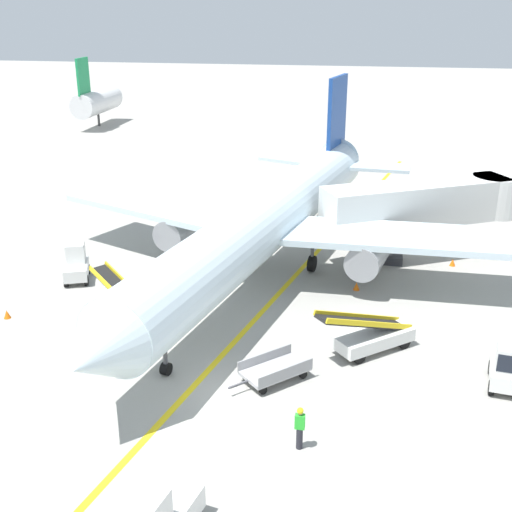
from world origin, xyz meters
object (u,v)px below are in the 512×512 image
Objects in this scene: airliner at (269,219)px; baggage_tug_by_cargo_door at (507,368)px; jet_bridge at (437,202)px; safety_cone_tail_area at (453,262)px; safety_cone_wingtip_left at (393,258)px; belt_loader_forward_hold at (133,314)px; belt_loader_aft_hold at (372,335)px; baggage_tug_near_wing at (76,264)px; safety_cone_nose_left at (356,286)px; ground_crew_marshaller at (300,427)px; baggage_cart_loaded at (275,370)px; safety_cone_wingtip_right at (7,314)px.

airliner is 13.70× the size of baggage_tug_by_cargo_door.
jet_bridge reaches higher than safety_cone_tail_area.
airliner is 79.71× the size of safety_cone_wingtip_left.
belt_loader_forward_hold and belt_loader_aft_hold have the same top height.
safety_cone_nose_left is (15.97, 1.35, -0.71)m from baggage_tug_near_wing.
jet_bridge reaches higher than ground_crew_marshaller.
baggage_tug_near_wing is 1.06× the size of baggage_tug_by_cargo_door.
baggage_cart_loaded is at bearing 109.70° from ground_crew_marshaller.
belt_loader_aft_hold is (-5.55, 2.17, -0.15)m from baggage_tug_by_cargo_door.
safety_cone_wingtip_left and safety_cone_wingtip_right have the same top height.
belt_loader_forward_hold is (-15.09, -12.72, -2.77)m from jet_bridge.
jet_bridge reaches higher than belt_loader_forward_hold.
belt_loader_aft_hold is at bearing -95.86° from safety_cone_wingtip_left.
baggage_tug_by_cargo_door is 17.21m from belt_loader_forward_hold.
belt_loader_aft_hold is 18.24m from safety_cone_wingtip_right.
baggage_tug_near_wing is at bearing -175.16° from safety_cone_nose_left.
jet_bridge is 28.39× the size of safety_cone_wingtip_right.
safety_cone_wingtip_left is (7.26, 3.40, -3.20)m from airliner.
belt_loader_forward_hold is 11.50m from belt_loader_aft_hold.
jet_bridge reaches higher than safety_cone_nose_left.
airliner reaches higher than safety_cone_wingtip_left.
airliner is 16.33m from ground_crew_marshaller.
baggage_cart_loaded is at bearing -13.08° from safety_cone_wingtip_right.
airliner reaches higher than belt_loader_aft_hold.
airliner is 2.81× the size of jet_bridge.
baggage_tug_by_cargo_door reaches higher than safety_cone_wingtip_right.
belt_loader_aft_hold is at bearing -105.57° from jet_bridge.
baggage_tug_near_wing is at bearing 75.77° from safety_cone_wingtip_right.
jet_bridge is 2.59× the size of belt_loader_forward_hold.
belt_loader_forward_hold reaches higher than safety_cone_nose_left.
baggage_cart_loaded is at bearing -24.56° from belt_loader_forward_hold.
jet_bridge is 3.87× the size of baggage_cart_loaded.
airliner reaches higher than baggage_tug_near_wing.
belt_loader_forward_hold is 6.75m from safety_cone_wingtip_right.
baggage_tug_by_cargo_door is 0.56× the size of belt_loader_aft_hold.
airliner is at bearing 138.65° from baggage_tug_by_cargo_door.
safety_cone_wingtip_left is at bearing 41.75° from belt_loader_forward_hold.
safety_cone_wingtip_left is at bearing 66.29° from safety_cone_nose_left.
safety_cone_nose_left is 1.00× the size of safety_cone_wingtip_left.
baggage_cart_loaded is 10.48m from safety_cone_nose_left.
belt_loader_forward_hold reaches higher than baggage_tug_by_cargo_door.
belt_loader_aft_hold is (6.08, -8.07, -2.64)m from airliner.
baggage_tug_near_wing reaches higher than safety_cone_wingtip_right.
belt_loader_aft_hold is 12.35m from safety_cone_tail_area.
safety_cone_tail_area is (8.69, 14.68, -0.25)m from baggage_cart_loaded.
belt_loader_forward_hold is at bearing 179.20° from belt_loader_aft_hold.
baggage_tug_by_cargo_door is 5.82× the size of safety_cone_wingtip_left.
ground_crew_marshaller is at bearing -76.83° from airliner.
jet_bridge is at bearing 26.43° from airliner.
safety_cone_wingtip_left is at bearing 84.14° from belt_loader_aft_hold.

